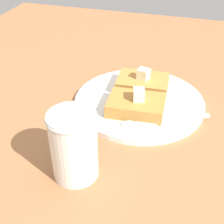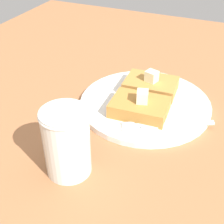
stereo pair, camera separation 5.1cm
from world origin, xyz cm
name	(u,v)px [view 2 (the right image)]	position (x,y,z in cm)	size (l,w,h in cm)	color
table_surface	(172,151)	(0.00, 0.00, 0.93)	(128.25, 128.25, 1.86)	#9C623C
plate	(145,103)	(9.48, 8.02, 2.46)	(24.90, 24.90, 1.08)	white
toast_slice_left	(140,107)	(5.46, 7.79, 4.19)	(7.14, 10.05, 2.49)	#B27835
toast_slice_middle	(151,86)	(13.50, 8.25, 4.19)	(7.14, 10.05, 2.49)	#B17C39
butter_pat_primary	(142,97)	(5.49, 7.39, 6.51)	(2.16, 1.94, 2.16)	#F2E8C9
butter_pat_secondary	(152,76)	(13.15, 8.14, 6.51)	(2.16, 1.94, 2.16)	#F2F0C5
fork	(162,125)	(3.46, 2.90, 3.12)	(8.65, 14.86, 0.36)	silver
syrup_jar	(67,145)	(-10.95, 12.95, 6.58)	(6.85, 6.85, 10.46)	#432207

